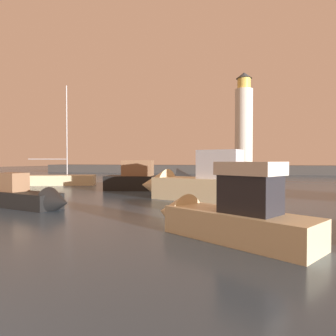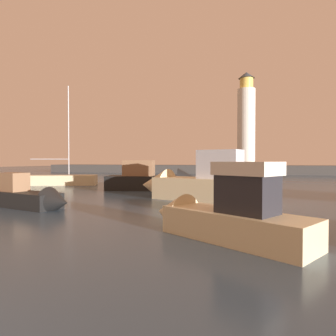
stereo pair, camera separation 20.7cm
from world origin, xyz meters
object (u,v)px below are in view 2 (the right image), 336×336
Objects in this scene: motorboat_1 at (29,197)px; motorboat_2 at (160,180)px; sailboat_moored at (62,180)px; motorboat_6 at (192,184)px; lighthouse at (246,121)px; motorboat_0 at (218,214)px.

motorboat_2 is (3.99, 12.28, 0.28)m from motorboat_1.
motorboat_1 is 16.92m from sailboat_moored.
sailboat_moored is (-12.47, 2.36, -0.29)m from motorboat_2.
sailboat_moored is (-16.76, 8.12, -0.46)m from motorboat_6.
lighthouse reaches higher than sailboat_moored.
motorboat_1 is at bearing -141.75° from motorboat_6.
motorboat_2 is at bearing 115.15° from motorboat_0.
sailboat_moored is (-8.48, 14.64, -0.01)m from motorboat_1.
lighthouse is 2.06× the size of motorboat_2.
lighthouse is 2.96× the size of motorboat_0.
sailboat_moored reaches higher than motorboat_1.
sailboat_moored reaches higher than motorboat_2.
lighthouse is at bearing 62.65° from sailboat_moored.
motorboat_6 is at bearing -92.58° from lighthouse.
motorboat_0 is 27.00m from sailboat_moored.
motorboat_2 is at bearing 72.02° from motorboat_1.
motorboat_1 is 12.92m from motorboat_2.
motorboat_1 is 0.72× the size of motorboat_2.
motorboat_2 is (-6.29, -38.65, -10.15)m from lighthouse.
lighthouse is at bearing 78.59° from motorboat_1.
motorboat_2 is 7.18m from motorboat_6.
lighthouse reaches higher than motorboat_0.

